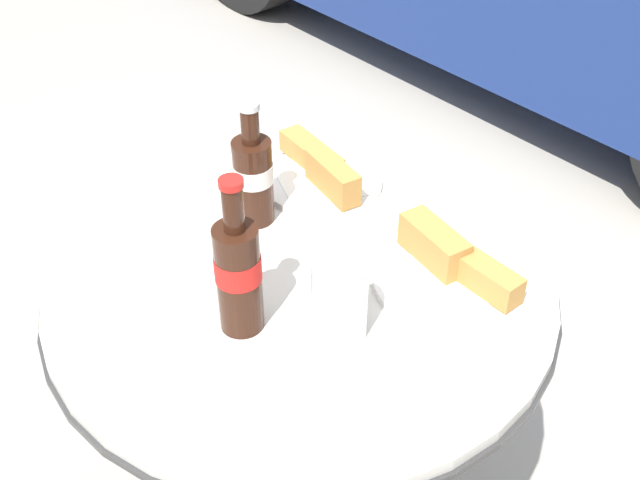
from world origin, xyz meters
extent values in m
cylinder|color=#333333|center=(0.00, 0.00, 0.38)|extent=(0.09, 0.09, 0.71)
cylinder|color=#333333|center=(0.00, 0.00, 0.73)|extent=(0.79, 0.79, 0.01)
cylinder|color=beige|center=(0.00, 0.00, 0.74)|extent=(0.78, 0.78, 0.02)
cylinder|color=#33190F|center=(-0.16, 0.04, 0.83)|extent=(0.06, 0.06, 0.15)
cylinder|color=silver|center=(-0.16, 0.04, 0.85)|extent=(0.07, 0.07, 0.03)
cylinder|color=#33190F|center=(-0.16, 0.04, 0.93)|extent=(0.03, 0.03, 0.06)
cylinder|color=silver|center=(-0.16, 0.04, 0.97)|extent=(0.03, 0.03, 0.01)
cylinder|color=#33190F|center=(0.03, -0.13, 0.84)|extent=(0.06, 0.06, 0.17)
cylinder|color=red|center=(0.03, -0.13, 0.86)|extent=(0.07, 0.07, 0.04)
cylinder|color=#33190F|center=(0.03, -0.13, 0.96)|extent=(0.03, 0.03, 0.07)
cylinder|color=red|center=(0.03, -0.13, 1.00)|extent=(0.03, 0.03, 0.01)
cylinder|color=black|center=(0.13, -0.04, 0.80)|extent=(0.07, 0.07, 0.10)
cylinder|color=silver|center=(0.13, -0.04, 0.82)|extent=(0.08, 0.08, 0.13)
cylinder|color=white|center=(0.16, 0.17, 0.76)|extent=(0.26, 0.26, 0.01)
cube|color=white|center=(0.16, 0.17, 0.77)|extent=(0.18, 0.18, 0.00)
cube|color=#B77F3D|center=(0.11, 0.17, 0.80)|extent=(0.13, 0.07, 0.06)
cube|color=#B77F3D|center=(0.21, 0.18, 0.79)|extent=(0.12, 0.04, 0.04)
cylinder|color=white|center=(-0.17, 0.19, 0.76)|extent=(0.21, 0.21, 0.01)
cube|color=white|center=(-0.17, 0.19, 0.77)|extent=(0.20, 0.20, 0.00)
cube|color=#B77F3D|center=(-0.21, 0.20, 0.79)|extent=(0.15, 0.06, 0.04)
cube|color=#B77F3D|center=(-0.12, 0.17, 0.80)|extent=(0.13, 0.06, 0.06)
camera|label=1|loc=(0.72, -0.58, 1.56)|focal=45.00mm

